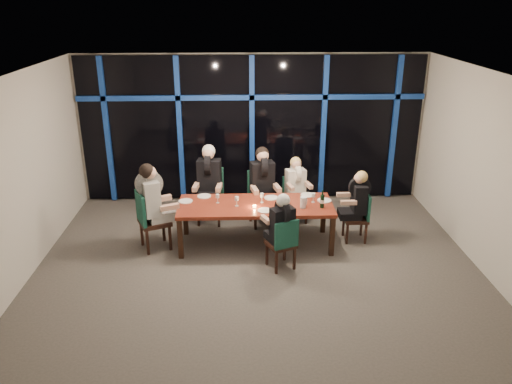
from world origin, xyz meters
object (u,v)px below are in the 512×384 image
chair_far_mid (262,194)px  wine_bottle (322,201)px  chair_far_left (210,192)px  diner_end_right (357,196)px  water_pitcher (303,202)px  chair_far_right (294,196)px  chair_near_mid (283,242)px  dining_table (256,208)px  chair_end_left (149,218)px  diner_far_mid (263,176)px  diner_far_right (296,181)px  diner_end_left (152,194)px  diner_near_mid (281,220)px  diner_far_left (209,173)px  chair_end_right (360,214)px

chair_far_mid → wine_bottle: wine_bottle is taller
chair_far_left → diner_end_right: diner_end_right is taller
water_pitcher → chair_far_left: bearing=142.8°
chair_far_right → diner_end_right: diner_end_right is taller
wine_bottle → chair_near_mid: bearing=-135.4°
chair_near_mid → chair_far_right: bearing=-124.9°
dining_table → chair_end_left: chair_end_left is taller
diner_far_mid → diner_far_right: (0.62, 0.10, -0.14)m
chair_far_left → chair_end_left: 1.49m
chair_near_mid → wine_bottle: 1.05m
chair_far_mid → diner_end_left: bearing=-164.6°
diner_end_left → diner_near_mid: (2.07, -0.73, -0.16)m
diner_far_left → wine_bottle: (1.92, -1.12, -0.11)m
diner_end_right → wine_bottle: size_ratio=2.78×
diner_far_mid → diner_end_right: 1.74m
chair_near_mid → diner_far_right: size_ratio=1.02×
chair_end_right → diner_near_mid: bearing=-58.1°
chair_end_right → diner_end_right: size_ratio=1.03×
diner_far_left → diner_end_right: 2.71m
wine_bottle → chair_far_left: bearing=147.8°
chair_far_mid → diner_far_right: bearing=-10.6°
chair_far_mid → diner_end_right: diner_end_right is taller
wine_bottle → water_pitcher: 0.31m
chair_far_left → wine_bottle: bearing=-26.1°
chair_far_right → chair_near_mid: size_ratio=1.01×
dining_table → diner_far_right: diner_far_right is taller
diner_far_right → diner_end_right: bearing=-54.4°
chair_far_left → diner_end_left: diner_end_left is taller
chair_end_left → chair_near_mid: 2.31m
chair_far_left → chair_far_mid: chair_far_left is taller
chair_end_right → chair_far_left: bearing=-109.4°
diner_end_right → diner_far_mid: bearing=-114.2°
diner_end_right → diner_near_mid: diner_end_right is taller
chair_near_mid → wine_bottle: bearing=-159.0°
chair_far_left → chair_far_mid: 0.97m
chair_far_left → wine_bottle: (1.91, -1.20, 0.29)m
chair_far_right → chair_end_left: size_ratio=0.84×
diner_end_left → diner_end_right: bearing=-111.2°
chair_near_mid → diner_far_right: (0.39, 1.78, 0.35)m
chair_far_mid → chair_end_right: (1.68, -0.79, -0.08)m
chair_end_right → diner_end_right: bearing=-90.0°
chair_end_right → chair_near_mid: chair_end_right is taller
chair_near_mid → diner_far_mid: size_ratio=0.87×
chair_far_mid → chair_end_right: chair_far_mid is taller
diner_far_right → water_pitcher: (-0.00, -1.09, 0.01)m
diner_far_right → water_pitcher: diner_far_right is taller
chair_near_mid → diner_far_left: (-1.22, 1.81, 0.50)m
chair_far_right → wine_bottle: (0.33, -1.17, 0.38)m
chair_near_mid → chair_far_left: bearing=-80.9°
chair_end_left → diner_end_left: size_ratio=1.03×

